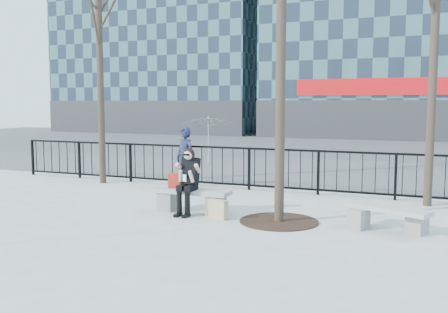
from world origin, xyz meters
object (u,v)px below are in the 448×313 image
at_px(bench_main, 191,198).
at_px(standing_man, 185,157).
at_px(seated_woman, 188,182).
at_px(bench_second, 387,216).

xyz_separation_m(bench_main, standing_man, (-1.56, 2.80, 0.50)).
xyz_separation_m(seated_woman, standing_man, (-1.56, 2.96, 0.13)).
bearing_deg(bench_second, seated_woman, -154.47).
bearing_deg(seated_woman, standing_man, 117.77).
xyz_separation_m(bench_second, standing_man, (-5.41, 2.83, 0.53)).
height_order(bench_second, seated_woman, seated_woman).
relative_size(bench_main, standing_man, 1.03).
distance_m(bench_second, standing_man, 6.13).
bearing_deg(standing_man, bench_second, -4.28).
distance_m(seated_woman, standing_man, 3.35).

